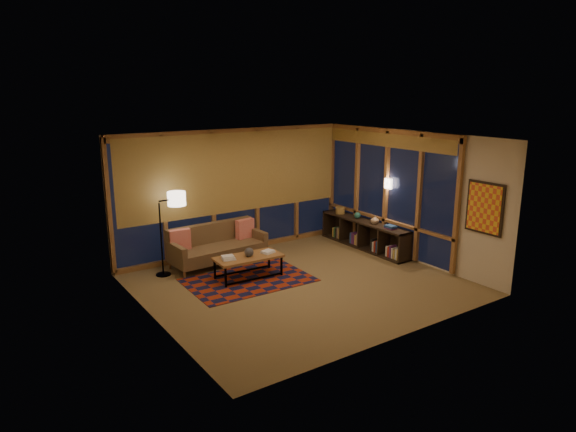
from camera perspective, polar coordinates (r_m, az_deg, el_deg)
floor at (r=9.58m, az=1.36°, el=-7.57°), size 5.50×5.00×0.01m
ceiling at (r=8.94m, az=1.46°, el=8.72°), size 5.50×5.00×0.01m
walls at (r=9.17m, az=1.40°, el=0.29°), size 5.51×5.01×2.70m
window_wall_back at (r=11.19m, az=-5.86°, el=2.74°), size 5.30×0.16×2.60m
window_wall_right at (r=11.32m, az=10.72°, el=2.70°), size 0.16×3.70×2.60m
wall_art at (r=9.79m, az=20.99°, el=0.83°), size 0.06×0.74×0.94m
wall_sconce at (r=11.14m, az=11.09°, el=3.55°), size 0.12×0.18×0.22m
sofa at (r=10.61m, az=-7.77°, el=-3.25°), size 1.98×0.88×0.80m
pillow_left at (r=10.40m, az=-11.92°, el=-2.57°), size 0.43×0.18×0.42m
pillow_right at (r=11.01m, az=-4.81°, el=-1.40°), size 0.43×0.20×0.41m
area_rug at (r=9.79m, az=-4.43°, el=-7.10°), size 2.32×1.58×0.01m
coffee_table at (r=9.86m, az=-4.42°, el=-5.65°), size 1.31×0.65×0.43m
book_stack_a at (r=9.63m, az=-6.66°, el=-4.63°), size 0.27×0.23×0.07m
book_stack_b at (r=9.95m, az=-2.27°, el=-3.97°), size 0.29×0.26×0.05m
ceramic_pot at (r=9.75m, az=-4.35°, el=-4.00°), size 0.20×0.20×0.18m
floor_lamp at (r=10.07m, az=-13.93°, el=-2.08°), size 0.57×0.41×1.61m
bookshelf at (r=11.71m, az=8.46°, el=-2.02°), size 0.40×2.54×0.63m
basket at (r=12.20m, az=5.82°, el=0.64°), size 0.27×0.27×0.16m
teal_bowl at (r=11.79m, az=7.71°, el=0.07°), size 0.18×0.18×0.15m
vase at (r=11.38m, az=9.63°, el=-0.40°), size 0.22×0.22×0.19m
shelf_book_stack at (r=11.07m, az=11.33°, el=-1.19°), size 0.20×0.27×0.08m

